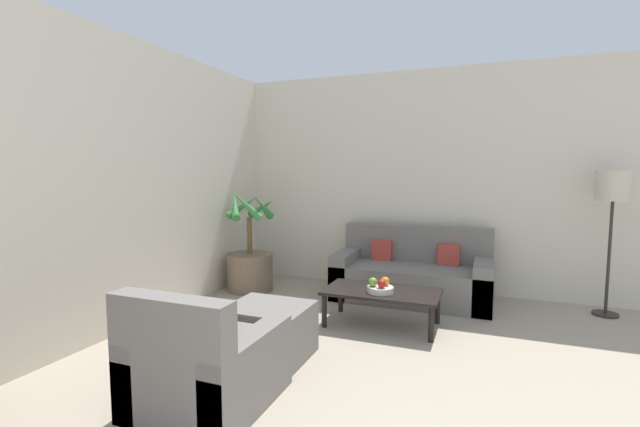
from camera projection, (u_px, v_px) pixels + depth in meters
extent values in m
cube|color=beige|center=(528.00, 182.00, 4.85)|extent=(8.60, 0.06, 2.70)
cube|color=beige|center=(26.00, 188.00, 3.08)|extent=(0.06, 8.13, 2.70)
cylinder|color=brown|center=(250.00, 272.00, 5.30)|extent=(0.56, 0.56, 0.46)
cylinder|color=brown|center=(250.00, 235.00, 5.26)|extent=(0.06, 0.06, 0.46)
cone|color=#38843D|center=(263.00, 207.00, 5.15)|extent=(0.10, 0.43, 0.35)
cone|color=#38843D|center=(262.00, 208.00, 5.38)|extent=(0.47, 0.24, 0.29)
cone|color=#38843D|center=(243.00, 206.00, 5.39)|extent=(0.34, 0.42, 0.32)
cone|color=#38843D|center=(235.00, 205.00, 5.18)|extent=(0.32, 0.39, 0.38)
cone|color=#38843D|center=(246.00, 205.00, 5.05)|extent=(0.41, 0.22, 0.39)
cube|color=slate|center=(411.00, 283.00, 4.89)|extent=(1.74, 0.81, 0.40)
cube|color=slate|center=(416.00, 243.00, 5.16)|extent=(1.74, 0.16, 0.42)
cube|color=slate|center=(347.00, 272.00, 5.17)|extent=(0.20, 0.81, 0.52)
cube|color=slate|center=(483.00, 284.00, 4.61)|extent=(0.20, 0.81, 0.52)
cube|color=#B23D33|center=(382.00, 250.00, 5.19)|extent=(0.24, 0.12, 0.24)
cube|color=#B23D33|center=(449.00, 255.00, 4.91)|extent=(0.24, 0.12, 0.24)
cylinder|color=#2D2823|center=(605.00, 314.00, 4.38)|extent=(0.24, 0.24, 0.03)
cylinder|color=#2D2823|center=(609.00, 257.00, 4.32)|extent=(0.03, 0.03, 1.15)
cylinder|color=beige|center=(614.00, 186.00, 4.25)|extent=(0.32, 0.32, 0.30)
cylinder|color=black|center=(324.00, 311.00, 4.04)|extent=(0.05, 0.05, 0.31)
cylinder|color=black|center=(431.00, 324.00, 3.68)|extent=(0.05, 0.05, 0.31)
cylinder|color=black|center=(341.00, 297.00, 4.49)|extent=(0.05, 0.05, 0.31)
cylinder|color=black|center=(438.00, 308.00, 4.13)|extent=(0.05, 0.05, 0.31)
cube|color=black|center=(382.00, 292.00, 4.07)|extent=(1.08, 0.58, 0.03)
cylinder|color=beige|center=(380.00, 290.00, 3.98)|extent=(0.24, 0.24, 0.06)
sphere|color=red|center=(382.00, 284.00, 3.93)|extent=(0.08, 0.08, 0.08)
sphere|color=olive|center=(373.00, 282.00, 3.99)|extent=(0.08, 0.08, 0.08)
sphere|color=orange|center=(385.00, 281.00, 4.02)|extent=(0.08, 0.08, 0.08)
cube|color=slate|center=(209.00, 373.00, 2.72)|extent=(0.76, 0.84, 0.38)
cube|color=slate|center=(171.00, 332.00, 2.36)|extent=(0.76, 0.16, 0.40)
cube|color=slate|center=(171.00, 358.00, 2.82)|extent=(0.16, 0.84, 0.48)
cube|color=slate|center=(251.00, 374.00, 2.60)|extent=(0.16, 0.84, 0.48)
cube|color=slate|center=(269.00, 331.00, 3.39)|extent=(0.63, 0.54, 0.42)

